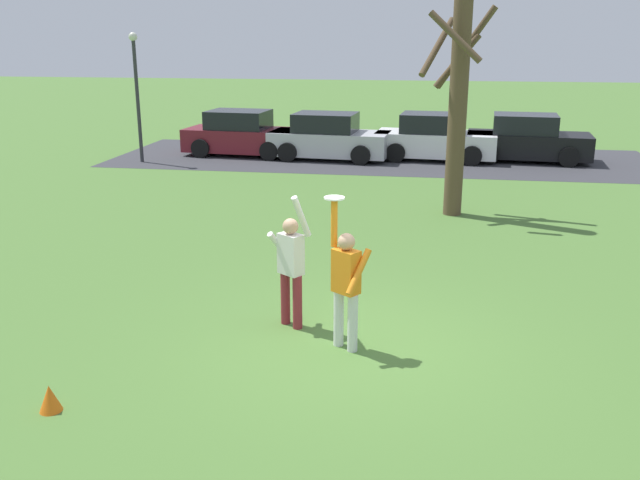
% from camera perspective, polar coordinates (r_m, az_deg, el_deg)
% --- Properties ---
extents(ground_plane, '(120.00, 120.00, 0.00)m').
position_cam_1_polar(ground_plane, '(9.67, 2.87, -8.78)').
color(ground_plane, '#4C7533').
extents(person_catcher, '(0.57, 0.54, 2.08)m').
position_cam_1_polar(person_catcher, '(9.24, 2.17, -3.43)').
color(person_catcher, silver).
rests_on(person_catcher, ground_plane).
extents(person_defender, '(0.65, 0.63, 2.05)m').
position_cam_1_polar(person_defender, '(9.96, -2.43, -1.93)').
color(person_defender, maroon).
rests_on(person_defender, ground_plane).
extents(frisbee_disc, '(0.28, 0.28, 0.02)m').
position_cam_1_polar(frisbee_disc, '(9.07, 1.20, 3.52)').
color(frisbee_disc, white).
rests_on(frisbee_disc, person_catcher).
extents(parked_car_maroon, '(4.23, 2.29, 1.59)m').
position_cam_1_polar(parked_car_maroon, '(25.15, -6.50, 8.69)').
color(parked_car_maroon, maroon).
rests_on(parked_car_maroon, ground_plane).
extents(parked_car_silver, '(4.23, 2.29, 1.59)m').
position_cam_1_polar(parked_car_silver, '(24.15, 0.72, 8.46)').
color(parked_car_silver, '#BCBCC1').
rests_on(parked_car_silver, ground_plane).
extents(parked_car_white, '(4.23, 2.29, 1.59)m').
position_cam_1_polar(parked_car_white, '(24.35, 9.52, 8.31)').
color(parked_car_white, white).
rests_on(parked_car_white, ground_plane).
extents(parked_car_black, '(4.23, 2.29, 1.59)m').
position_cam_1_polar(parked_car_black, '(24.79, 16.84, 7.97)').
color(parked_car_black, black).
rests_on(parked_car_black, ground_plane).
extents(parking_strip, '(18.71, 6.40, 0.01)m').
position_cam_1_polar(parking_strip, '(24.43, 5.10, 6.78)').
color(parking_strip, '#38383D').
rests_on(parking_strip, ground_plane).
extents(bare_tree_tall, '(1.77, 1.74, 5.59)m').
position_cam_1_polar(bare_tree_tall, '(16.51, 11.38, 12.10)').
color(bare_tree_tall, brown).
rests_on(bare_tree_tall, ground_plane).
extents(lamppost_by_lot, '(0.28, 0.28, 4.26)m').
position_cam_1_polar(lamppost_by_lot, '(24.12, -15.00, 12.35)').
color(lamppost_by_lot, '#2D2D33').
rests_on(lamppost_by_lot, ground_plane).
extents(field_cone_orange, '(0.26, 0.26, 0.32)m').
position_cam_1_polar(field_cone_orange, '(8.64, -21.53, -12.13)').
color(field_cone_orange, orange).
rests_on(field_cone_orange, ground_plane).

